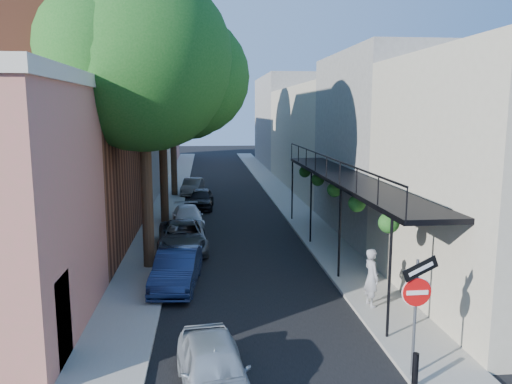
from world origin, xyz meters
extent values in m
cube|color=black|center=(0.00, 30.00, 0.01)|extent=(6.00, 64.00, 0.01)
cube|color=gray|center=(-4.00, 30.00, 0.06)|extent=(2.00, 64.00, 0.12)
cube|color=gray|center=(4.00, 30.00, 0.06)|extent=(2.00, 64.00, 0.12)
cube|color=beige|center=(-5.05, 2.50, 1.20)|extent=(0.10, 1.20, 2.20)
cube|color=brown|center=(-10.00, 14.00, 6.00)|extent=(10.00, 12.00, 12.00)
cube|color=gray|center=(-5.02, 14.00, 8.00)|extent=(0.06, 7.00, 4.00)
cube|color=gray|center=(-9.00, 26.00, 4.50)|extent=(8.00, 12.00, 9.00)
cube|color=#B4AC94|center=(-9.00, 40.00, 5.00)|extent=(8.00, 16.00, 10.00)
cube|color=#B1735B|center=(-9.00, 54.00, 4.00)|extent=(8.00, 12.00, 8.00)
cube|color=gray|center=(9.00, 15.00, 4.50)|extent=(8.00, 10.00, 9.00)
cube|color=#B4AC94|center=(9.00, 30.00, 4.00)|extent=(8.00, 20.00, 8.00)
cube|color=gray|center=(9.00, 48.00, 5.00)|extent=(8.00, 16.00, 10.00)
cube|color=black|center=(4.20, 10.00, 3.50)|extent=(2.00, 16.00, 0.15)
cube|color=black|center=(3.25, 10.00, 4.38)|extent=(0.05, 16.00, 0.05)
cylinder|color=black|center=(3.30, 3.00, 1.81)|extent=(0.08, 0.08, 3.40)
cylinder|color=black|center=(3.30, 18.00, 1.81)|extent=(0.08, 0.08, 3.40)
sphere|color=#164D16|center=(3.60, 4.00, 3.05)|extent=(0.60, 0.60, 0.60)
sphere|color=#164D16|center=(3.60, 10.00, 3.05)|extent=(0.60, 0.60, 0.60)
sphere|color=#164D16|center=(3.60, 16.00, 3.05)|extent=(0.60, 0.60, 0.60)
cylinder|color=#595B60|center=(3.15, 1.00, 1.45)|extent=(0.07, 0.07, 2.90)
cylinder|color=red|center=(3.15, 0.96, 2.15)|extent=(0.66, 0.04, 0.66)
cube|color=white|center=(3.15, 0.93, 2.15)|extent=(0.50, 0.02, 0.10)
cylinder|color=white|center=(3.15, 0.98, 2.15)|extent=(0.70, 0.02, 0.70)
cube|color=black|center=(3.20, 0.95, 2.70)|extent=(0.89, 0.15, 0.58)
cube|color=white|center=(3.20, 0.92, 2.70)|extent=(0.60, 0.10, 0.31)
cylinder|color=black|center=(3.00, 0.50, 0.52)|extent=(0.14, 0.14, 0.80)
cylinder|color=#312213|center=(-3.80, 10.00, 3.50)|extent=(0.44, 0.44, 7.00)
sphere|color=#164D16|center=(-3.80, 10.00, 8.02)|extent=(6.80, 6.80, 6.80)
sphere|color=#164D16|center=(-2.10, 11.02, 7.52)|extent=(4.76, 4.76, 4.76)
cylinder|color=#312213|center=(-3.80, 18.00, 3.15)|extent=(0.44, 0.44, 6.30)
sphere|color=#164D16|center=(-3.80, 18.00, 7.20)|extent=(6.00, 6.00, 6.00)
sphere|color=#164D16|center=(-2.30, 18.90, 6.70)|extent=(4.20, 4.20, 4.20)
cylinder|color=#312213|center=(-3.80, 27.00, 3.67)|extent=(0.44, 0.44, 7.35)
sphere|color=#164D16|center=(-3.80, 27.00, 8.40)|extent=(7.00, 7.00, 7.00)
sphere|color=#164D16|center=(-2.05, 28.05, 7.90)|extent=(4.90, 4.90, 4.90)
imported|color=#919AA0|center=(-1.43, 0.82, 0.62)|extent=(1.91, 3.82, 1.25)
imported|color=#152143|center=(-2.60, 7.80, 0.66)|extent=(1.78, 4.15, 1.33)
imported|color=#4D5054|center=(-2.60, 12.44, 0.65)|extent=(2.40, 4.76, 1.29)
imported|color=white|center=(-2.52, 17.00, 0.56)|extent=(1.91, 4.00, 1.12)
imported|color=black|center=(-1.84, 22.16, 0.64)|extent=(1.70, 3.84, 1.29)
imported|color=#665E56|center=(-2.51, 27.56, 0.61)|extent=(1.74, 3.82, 1.21)
imported|color=gray|center=(3.57, 5.17, 1.04)|extent=(0.53, 0.73, 1.84)
camera|label=1|loc=(-1.54, -9.31, 6.18)|focal=35.00mm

